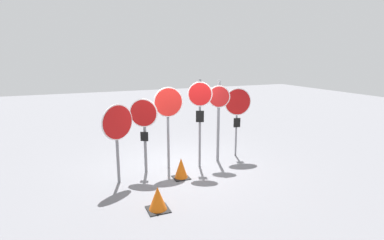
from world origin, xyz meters
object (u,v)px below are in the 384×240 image
object	(u,v)px
stop_sign_1	(144,122)
stop_sign_4	(219,109)
stop_sign_2	(168,110)
traffic_cone_0	(158,199)
traffic_cone_1	(181,168)
stop_sign_0	(117,128)
stop_sign_3	(200,105)
stop_sign_5	(237,107)

from	to	relation	value
stop_sign_1	stop_sign_4	bearing A→B (deg)	31.77
stop_sign_2	stop_sign_4	world-z (taller)	stop_sign_4
traffic_cone_0	traffic_cone_1	bearing A→B (deg)	52.63
stop_sign_0	stop_sign_3	bearing A→B (deg)	-20.98
stop_sign_4	stop_sign_2	bearing A→B (deg)	-156.98
stop_sign_3	stop_sign_4	xyz separation A→B (m)	(0.72, 0.23, -0.19)
stop_sign_0	stop_sign_4	xyz separation A→B (m)	(3.06, 0.45, 0.20)
stop_sign_0	traffic_cone_1	size ratio (longest dim) A/B	3.68
stop_sign_4	traffic_cone_1	xyz separation A→B (m)	(-1.51, -0.77, -1.38)
stop_sign_2	stop_sign_3	size ratio (longest dim) A/B	0.92
stop_sign_5	traffic_cone_0	bearing A→B (deg)	-131.35
stop_sign_2	traffic_cone_1	bearing A→B (deg)	-83.15
stop_sign_0	stop_sign_2	bearing A→B (deg)	-8.48
stop_sign_4	traffic_cone_0	bearing A→B (deg)	-115.96
stop_sign_0	stop_sign_3	xyz separation A→B (m)	(2.34, 0.21, 0.38)
stop_sign_0	traffic_cone_1	world-z (taller)	stop_sign_0
stop_sign_5	stop_sign_4	bearing A→B (deg)	-152.20
stop_sign_2	stop_sign_5	world-z (taller)	stop_sign_2
traffic_cone_0	stop_sign_0	bearing A→B (deg)	106.14
stop_sign_1	traffic_cone_1	size ratio (longest dim) A/B	3.76
stop_sign_4	stop_sign_5	distance (m)	0.80
stop_sign_1	stop_sign_5	xyz separation A→B (m)	(3.07, 0.27, 0.17)
stop_sign_0	stop_sign_5	world-z (taller)	stop_sign_5
stop_sign_2	traffic_cone_1	xyz separation A→B (m)	(0.07, -0.79, -1.45)
stop_sign_0	stop_sign_1	bearing A→B (deg)	-0.24
stop_sign_4	traffic_cone_1	world-z (taller)	stop_sign_4
stop_sign_5	traffic_cone_1	size ratio (longest dim) A/B	3.98
stop_sign_0	stop_sign_3	world-z (taller)	stop_sign_3
stop_sign_3	stop_sign_4	bearing A→B (deg)	41.22
stop_sign_3	stop_sign_1	bearing A→B (deg)	-162.48
stop_sign_0	traffic_cone_0	xyz separation A→B (m)	(0.49, -1.71, -1.20)
stop_sign_3	traffic_cone_0	size ratio (longest dim) A/B	4.93
stop_sign_4	stop_sign_0	bearing A→B (deg)	-147.67
stop_sign_4	traffic_cone_0	xyz separation A→B (m)	(-2.56, -2.15, -1.39)
stop_sign_2	traffic_cone_0	xyz separation A→B (m)	(-0.99, -2.18, -1.47)
stop_sign_5	traffic_cone_0	world-z (taller)	stop_sign_5
traffic_cone_0	traffic_cone_1	world-z (taller)	traffic_cone_1
stop_sign_0	traffic_cone_0	size ratio (longest dim) A/B	3.94
stop_sign_3	stop_sign_2	bearing A→B (deg)	-173.87
stop_sign_2	stop_sign_5	bearing A→B (deg)	6.20
stop_sign_3	stop_sign_5	world-z (taller)	stop_sign_3
stop_sign_3	traffic_cone_0	xyz separation A→B (m)	(-1.84, -1.92, -1.58)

